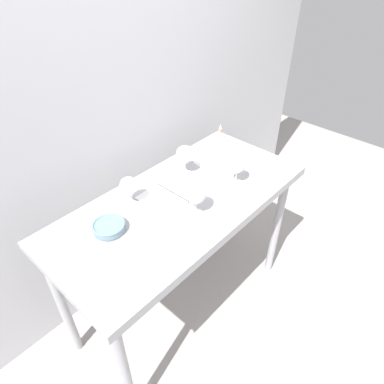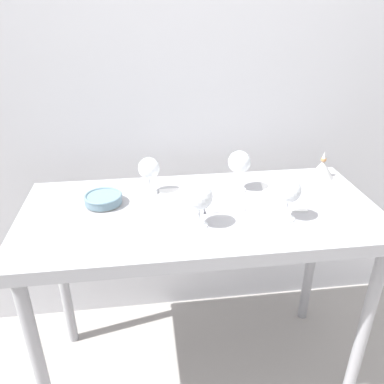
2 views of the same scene
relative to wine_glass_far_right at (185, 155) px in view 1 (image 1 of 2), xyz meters
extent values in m
plane|color=#A09B95|center=(-0.18, -0.14, -1.02)|extent=(6.00, 6.00, 0.00)
cube|color=silver|center=(-0.18, 0.35, 0.28)|extent=(3.80, 0.04, 2.60)
cube|color=#A1A1A6|center=(-0.18, -0.14, -0.14)|extent=(1.40, 0.64, 0.04)
cube|color=#A1A1A6|center=(-0.18, -0.46, -0.15)|extent=(1.40, 0.01, 0.05)
cylinder|color=#A1A1A6|center=(-0.82, -0.40, -0.59)|extent=(0.05, 0.05, 0.86)
cylinder|color=#A1A1A6|center=(0.46, -0.40, -0.59)|extent=(0.05, 0.05, 0.86)
cylinder|color=#A1A1A6|center=(-0.82, 0.12, -0.59)|extent=(0.05, 0.05, 0.86)
cylinder|color=#A1A1A6|center=(0.46, 0.12, -0.59)|extent=(0.05, 0.05, 0.86)
cylinder|color=white|center=(0.00, 0.00, -0.12)|extent=(0.07, 0.07, 0.00)
cylinder|color=white|center=(0.00, 0.00, -0.08)|extent=(0.01, 0.01, 0.08)
sphere|color=white|center=(0.00, 0.00, 0.00)|extent=(0.09, 0.09, 0.09)
cylinder|color=#5D1014|center=(0.00, 0.00, -0.01)|extent=(0.07, 0.07, 0.03)
cylinder|color=white|center=(-0.38, 0.02, -0.12)|extent=(0.06, 0.06, 0.00)
cylinder|color=white|center=(-0.38, 0.02, -0.08)|extent=(0.01, 0.01, 0.07)
sphere|color=white|center=(-0.38, 0.02, -0.01)|extent=(0.09, 0.09, 0.09)
cylinder|color=#5A181B|center=(-0.38, 0.02, -0.02)|extent=(0.06, 0.06, 0.02)
cylinder|color=white|center=(-0.21, -0.27, -0.12)|extent=(0.06, 0.06, 0.00)
cylinder|color=white|center=(-0.21, -0.27, -0.08)|extent=(0.01, 0.01, 0.07)
sphere|color=white|center=(-0.21, -0.27, -0.01)|extent=(0.10, 0.10, 0.10)
cylinder|color=maroon|center=(-0.21, -0.27, -0.02)|extent=(0.07, 0.07, 0.02)
cylinder|color=white|center=(0.12, -0.26, -0.12)|extent=(0.07, 0.07, 0.00)
cylinder|color=white|center=(0.12, -0.26, -0.08)|extent=(0.01, 0.01, 0.07)
sphere|color=white|center=(0.12, -0.26, -0.01)|extent=(0.09, 0.09, 0.09)
cylinder|color=maroon|center=(0.12, -0.26, -0.02)|extent=(0.06, 0.06, 0.02)
cube|color=white|center=(-0.26, -0.08, -0.12)|extent=(0.16, 0.23, 0.01)
cube|color=white|center=(-0.10, -0.07, -0.12)|extent=(0.16, 0.23, 0.01)
cube|color=#3F3F47|center=(-0.18, -0.08, -0.12)|extent=(0.01, 0.23, 0.01)
cube|color=white|center=(0.17, -0.09, -0.12)|extent=(0.19, 0.27, 0.00)
cylinder|color=beige|center=(-0.56, -0.06, -0.12)|extent=(0.13, 0.13, 0.01)
cylinder|color=slate|center=(-0.56, -0.06, -0.10)|extent=(0.15, 0.15, 0.03)
torus|color=slate|center=(-0.56, -0.06, -0.09)|extent=(0.15, 0.15, 0.01)
cone|color=silver|center=(0.41, 0.08, -0.08)|extent=(0.11, 0.11, 0.08)
cylinder|color=#C17F4C|center=(0.41, 0.08, -0.04)|extent=(0.02, 0.02, 0.01)
cone|color=silver|center=(0.41, 0.08, -0.02)|extent=(0.02, 0.02, 0.03)
camera|label=1|loc=(-1.14, -1.09, 0.97)|focal=31.92mm
camera|label=2|loc=(-0.39, -1.46, 0.62)|focal=36.27mm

